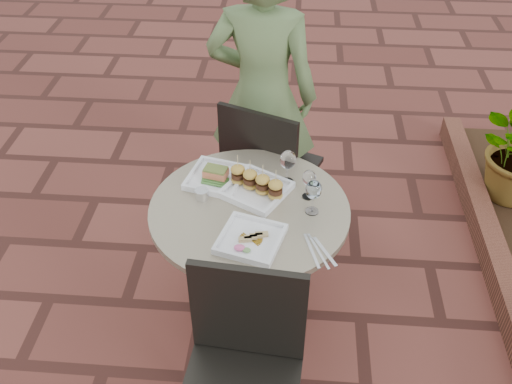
# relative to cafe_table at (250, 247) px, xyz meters

# --- Properties ---
(ground) EXTENTS (60.00, 60.00, 0.00)m
(ground) POSITION_rel_cafe_table_xyz_m (-0.26, 0.01, -0.48)
(ground) COLOR brown
(ground) RESTS_ON ground
(cafe_table) EXTENTS (0.90, 0.90, 0.73)m
(cafe_table) POSITION_rel_cafe_table_xyz_m (0.00, 0.00, 0.00)
(cafe_table) COLOR gray
(cafe_table) RESTS_ON ground
(chair_far) EXTENTS (0.57, 0.57, 0.93)m
(chair_far) POSITION_rel_cafe_table_xyz_m (0.04, 0.58, 0.07)
(chair_far) COLOR black
(chair_far) RESTS_ON ground
(chair_near) EXTENTS (0.48, 0.48, 0.93)m
(chair_near) POSITION_rel_cafe_table_xyz_m (0.04, -0.66, 0.07)
(chair_near) COLOR black
(chair_near) RESTS_ON ground
(diner) EXTENTS (0.65, 0.47, 1.67)m
(diner) POSITION_rel_cafe_table_xyz_m (0.00, 0.81, 0.35)
(diner) COLOR #506839
(diner) RESTS_ON ground
(plate_salmon) EXTENTS (0.30, 0.30, 0.07)m
(plate_salmon) POSITION_rel_cafe_table_xyz_m (-0.17, 0.18, 0.27)
(plate_salmon) COLOR white
(plate_salmon) RESTS_ON cafe_table
(plate_sliders) EXTENTS (0.36, 0.36, 0.17)m
(plate_sliders) POSITION_rel_cafe_table_xyz_m (0.02, 0.11, 0.29)
(plate_sliders) COLOR white
(plate_sliders) RESTS_ON cafe_table
(plate_tuna) EXTENTS (0.31, 0.31, 0.03)m
(plate_tuna) POSITION_rel_cafe_table_xyz_m (0.02, -0.22, 0.26)
(plate_tuna) COLOR white
(plate_tuna) RESTS_ON cafe_table
(wine_glass_right) EXTENTS (0.07, 0.07, 0.17)m
(wine_glass_right) POSITION_rel_cafe_table_xyz_m (0.28, -0.01, 0.37)
(wine_glass_right) COLOR white
(wine_glass_right) RESTS_ON cafe_table
(wine_glass_mid) EXTENTS (0.08, 0.08, 0.18)m
(wine_glass_mid) POSITION_rel_cafe_table_xyz_m (0.16, 0.20, 0.37)
(wine_glass_mid) COLOR white
(wine_glass_mid) RESTS_ON cafe_table
(wine_glass_far) EXTENTS (0.06, 0.06, 0.15)m
(wine_glass_far) POSITION_rel_cafe_table_xyz_m (0.26, 0.10, 0.35)
(wine_glass_far) COLOR white
(wine_glass_far) RESTS_ON cafe_table
(steel_ramekin) EXTENTS (0.08, 0.08, 0.05)m
(steel_ramekin) POSITION_rel_cafe_table_xyz_m (-0.22, 0.05, 0.27)
(steel_ramekin) COLOR silver
(steel_ramekin) RESTS_ON cafe_table
(cutlery_set) EXTENTS (0.18, 0.24, 0.00)m
(cutlery_set) POSITION_rel_cafe_table_xyz_m (0.31, -0.25, 0.25)
(cutlery_set) COLOR silver
(cutlery_set) RESTS_ON cafe_table
(planter_curb) EXTENTS (0.12, 3.00, 0.15)m
(planter_curb) POSITION_rel_cafe_table_xyz_m (1.34, 0.31, -0.41)
(planter_curb) COLOR brown
(planter_curb) RESTS_ON ground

